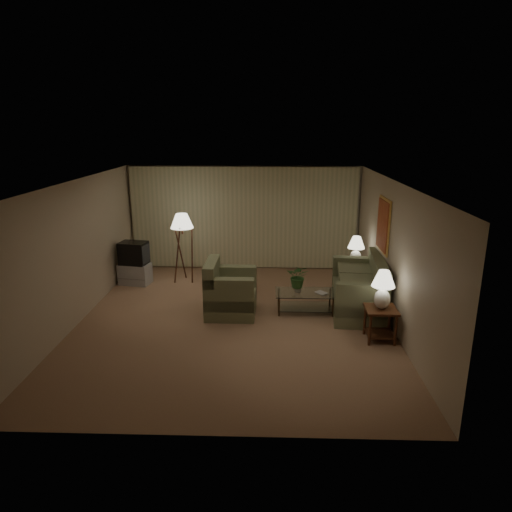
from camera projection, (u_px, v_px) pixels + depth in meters
The scene contains 16 objects.
ground at pixel (234, 320), 8.98m from camera, with size 7.00×7.00×0.00m, color #A17959.
room_shell at pixel (240, 217), 9.95m from camera, with size 6.04×7.02×2.72m.
sofa at pixel (358, 290), 9.33m from camera, with size 2.17×1.39×0.88m.
armchair at pixel (231, 293), 9.17m from camera, with size 1.07×1.01×0.87m.
side_table_near at pixel (380, 318), 8.03m from camera, with size 0.54×0.54×0.60m.
side_table_far at pixel (355, 273), 10.53m from camera, with size 0.49×0.41×0.60m.
table_lamp_near at pixel (383, 286), 7.87m from camera, with size 0.40×0.40×0.69m.
table_lamp_far at pixel (356, 248), 10.37m from camera, with size 0.39×0.39×0.67m.
coffee_table at pixel (305, 299), 9.31m from camera, with size 1.21×0.66×0.41m.
tv_cabinet at pixel (135, 274), 10.96m from camera, with size 0.78×0.56×0.50m, color #97979A.
crt_tv at pixel (134, 253), 10.81m from camera, with size 0.69×0.54×0.53m, color black.
floor_lamp at pixel (183, 247), 10.95m from camera, with size 0.54×0.54×1.68m.
ottoman at pixel (237, 280), 10.62m from camera, with size 0.63×0.63×0.42m, color #AE603A.
vase at pixel (298, 288), 9.25m from camera, with size 0.16×0.16×0.16m, color silver.
flowers at pixel (299, 273), 9.16m from camera, with size 0.44×0.38×0.49m, color #396D30.
book at pixel (318, 294), 9.16m from camera, with size 0.18×0.24×0.02m, color olive.
Camera 1 is at (0.70, -8.27, 3.69)m, focal length 32.00 mm.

